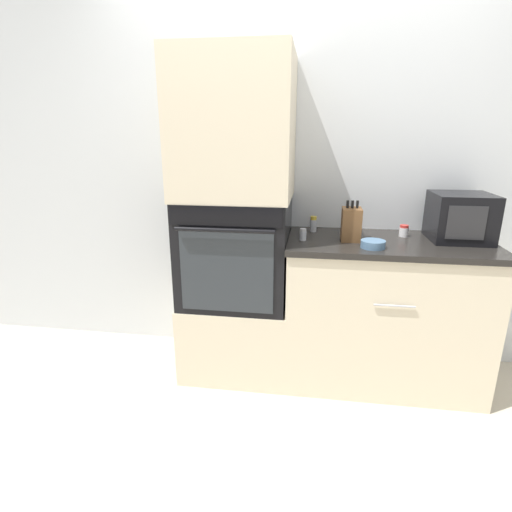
{
  "coord_description": "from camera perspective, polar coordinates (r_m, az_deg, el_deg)",
  "views": [
    {
      "loc": [
        0.14,
        -2.09,
        1.53
      ],
      "look_at": [
        -0.2,
        0.21,
        0.82
      ],
      "focal_mm": 28.0,
      "sensor_mm": 36.0,
      "label": 1
    }
  ],
  "objects": [
    {
      "name": "wall_back",
      "position": [
        2.74,
        5.55,
        10.99
      ],
      "size": [
        8.0,
        0.05,
        2.5
      ],
      "color": "silver",
      "rests_on": "ground_plane"
    },
    {
      "name": "oven_cabinet_upper",
      "position": [
        2.44,
        -3.07,
        17.86
      ],
      "size": [
        0.68,
        0.6,
        0.82
      ],
      "color": "beige",
      "rests_on": "wall_oven"
    },
    {
      "name": "condiment_jar_far",
      "position": [
        2.4,
        6.72,
        3.06
      ],
      "size": [
        0.04,
        0.04,
        0.07
      ],
      "color": "silver",
      "rests_on": "counter_unit"
    },
    {
      "name": "wall_oven",
      "position": [
        2.53,
        -2.83,
        0.92
      ],
      "size": [
        0.66,
        0.64,
        0.66
      ],
      "color": "black",
      "rests_on": "oven_cabinet_base"
    },
    {
      "name": "oven_cabinet_base",
      "position": [
        2.75,
        -2.64,
        -10.75
      ],
      "size": [
        0.68,
        0.6,
        0.5
      ],
      "color": "beige",
      "rests_on": "ground_plane"
    },
    {
      "name": "ground_plane",
      "position": [
        2.6,
        3.93,
        -19.24
      ],
      "size": [
        12.0,
        12.0,
        0.0
      ],
      "primitive_type": "plane",
      "color": "beige"
    },
    {
      "name": "condiment_jar_mid",
      "position": [
        2.63,
        20.37,
        3.38
      ],
      "size": [
        0.06,
        0.06,
        0.07
      ],
      "color": "silver",
      "rests_on": "counter_unit"
    },
    {
      "name": "knife_block",
      "position": [
        2.44,
        13.43,
        4.46
      ],
      "size": [
        0.11,
        0.14,
        0.24
      ],
      "color": "brown",
      "rests_on": "counter_unit"
    },
    {
      "name": "counter_unit",
      "position": [
        2.66,
        17.62,
        -7.57
      ],
      "size": [
        1.2,
        0.63,
        0.93
      ],
      "color": "beige",
      "rests_on": "ground_plane"
    },
    {
      "name": "microwave",
      "position": [
        2.65,
        27.13,
        4.97
      ],
      "size": [
        0.33,
        0.33,
        0.28
      ],
      "color": "black",
      "rests_on": "counter_unit"
    },
    {
      "name": "condiment_jar_near",
      "position": [
        2.62,
        8.19,
        4.53
      ],
      "size": [
        0.04,
        0.04,
        0.1
      ],
      "color": "silver",
      "rests_on": "counter_unit"
    },
    {
      "name": "bowl",
      "position": [
        2.32,
        16.37,
        1.64
      ],
      "size": [
        0.14,
        0.14,
        0.04
      ],
      "color": "#517599",
      "rests_on": "counter_unit"
    }
  ]
}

